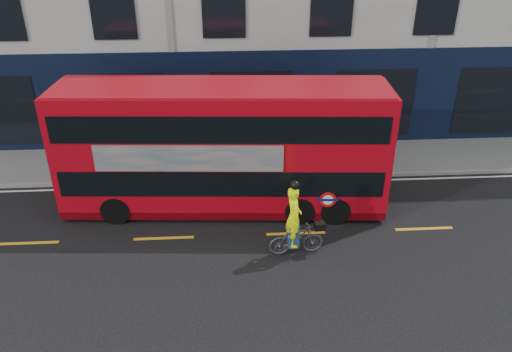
{
  "coord_description": "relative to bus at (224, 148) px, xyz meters",
  "views": [
    {
      "loc": [
        1.99,
        -11.01,
        8.7
      ],
      "look_at": [
        2.81,
        2.01,
        1.76
      ],
      "focal_mm": 35.0,
      "sensor_mm": 36.0,
      "label": 1
    }
  ],
  "objects": [
    {
      "name": "road_edge_line",
      "position": [
        -1.89,
        1.41,
        -2.11
      ],
      "size": [
        58.0,
        0.1,
        0.01
      ],
      "primitive_type": "cube",
      "color": "silver",
      "rests_on": "ground"
    },
    {
      "name": "lane_dashes",
      "position": [
        -1.89,
        -1.79,
        -2.11
      ],
      "size": [
        58.0,
        0.12,
        0.01
      ],
      "primitive_type": null,
      "color": "gold",
      "rests_on": "ground"
    },
    {
      "name": "cyclist",
      "position": [
        1.93,
        -2.78,
        -1.29
      ],
      "size": [
        1.61,
        0.7,
        2.38
      ],
      "rotation": [
        0.0,
        0.0,
        0.09
      ],
      "color": "#46494C",
      "rests_on": "ground"
    },
    {
      "name": "ground",
      "position": [
        -1.89,
        -3.29,
        -2.12
      ],
      "size": [
        120.0,
        120.0,
        0.0
      ],
      "primitive_type": "plane",
      "color": "black",
      "rests_on": "ground"
    },
    {
      "name": "kerb",
      "position": [
        -1.89,
        1.71,
        -2.05
      ],
      "size": [
        60.0,
        0.12,
        0.13
      ],
      "primitive_type": "cube",
      "color": "gray",
      "rests_on": "ground"
    },
    {
      "name": "pavement",
      "position": [
        -1.89,
        3.21,
        -2.06
      ],
      "size": [
        60.0,
        3.0,
        0.12
      ],
      "primitive_type": "cube",
      "color": "slate",
      "rests_on": "ground"
    },
    {
      "name": "bus",
      "position": [
        0.0,
        0.0,
        0.0
      ],
      "size": [
        10.38,
        3.01,
        4.13
      ],
      "rotation": [
        0.0,
        0.0,
        -0.07
      ],
      "color": "#B20714",
      "rests_on": "ground"
    }
  ]
}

